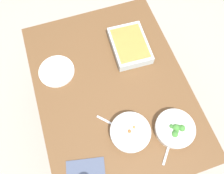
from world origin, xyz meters
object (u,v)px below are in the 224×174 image
(baking_dish, at_px, (130,45))
(spoon_by_broccoli, at_px, (169,145))
(broccoli_bowl, at_px, (175,129))
(spoon_by_stew, at_px, (115,125))
(stew_bowl, at_px, (130,132))
(side_plate, at_px, (57,71))

(baking_dish, bearing_deg, spoon_by_broccoli, 179.31)
(broccoli_bowl, relative_size, spoon_by_stew, 1.57)
(baking_dish, distance_m, spoon_by_stew, 0.52)
(spoon_by_stew, xyz_separation_m, spoon_by_broccoli, (-0.19, -0.25, 0.00))
(broccoli_bowl, distance_m, spoon_by_broccoli, 0.09)
(stew_bowl, xyz_separation_m, broccoli_bowl, (-0.06, -0.24, -0.00))
(broccoli_bowl, relative_size, spoon_by_broccoli, 1.50)
(broccoli_bowl, xyz_separation_m, baking_dish, (0.58, 0.05, 0.00))
(broccoli_bowl, relative_size, side_plate, 0.99)
(spoon_by_broccoli, bearing_deg, broccoli_bowl, -40.51)
(stew_bowl, height_order, baking_dish, same)
(stew_bowl, bearing_deg, spoon_by_broccoli, -124.47)
(broccoli_bowl, height_order, baking_dish, broccoli_bowl)
(stew_bowl, height_order, broccoli_bowl, broccoli_bowl)
(stew_bowl, distance_m, spoon_by_stew, 0.10)
(side_plate, height_order, spoon_by_stew, side_plate)
(stew_bowl, xyz_separation_m, spoon_by_broccoli, (-0.12, -0.18, -0.03))
(broccoli_bowl, height_order, spoon_by_broccoli, broccoli_bowl)
(baking_dish, xyz_separation_m, spoon_by_stew, (-0.45, 0.25, -0.03))
(baking_dish, bearing_deg, stew_bowl, 160.13)
(spoon_by_stew, relative_size, spoon_by_broccoli, 0.96)
(spoon_by_stew, height_order, spoon_by_broccoli, same)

